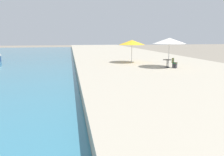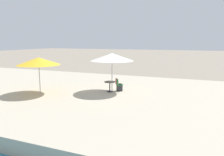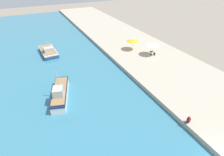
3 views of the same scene
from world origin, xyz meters
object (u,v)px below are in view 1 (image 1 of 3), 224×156
cafe_umbrella_white (132,42)px  cafe_chair_left (175,65)px  cafe_umbrella_pink (169,41)px  cafe_chair_right (174,65)px  cafe_table (167,62)px

cafe_umbrella_white → cafe_chair_left: (2.74, -4.82, -1.91)m
cafe_umbrella_pink → cafe_chair_right: bearing=-43.1°
cafe_table → cafe_chair_left: size_ratio=0.88×
cafe_umbrella_white → cafe_table: bearing=-62.4°
cafe_umbrella_pink → cafe_chair_right: 2.23m
cafe_umbrella_pink → cafe_table: bearing=111.7°
cafe_umbrella_pink → cafe_umbrella_white: (-2.30, 4.45, -0.25)m
cafe_table → cafe_umbrella_white: bearing=117.6°
cafe_table → cafe_chair_left: cafe_chair_left is taller
cafe_umbrella_pink → cafe_chair_right: (0.42, -0.39, -2.16)m
cafe_chair_right → cafe_umbrella_pink: bearing=-84.6°
cafe_umbrella_white → cafe_chair_left: size_ratio=3.18×
cafe_umbrella_pink → cafe_chair_right: size_ratio=3.30×
cafe_chair_left → cafe_chair_right: same height
cafe_umbrella_pink → cafe_umbrella_white: 5.01m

